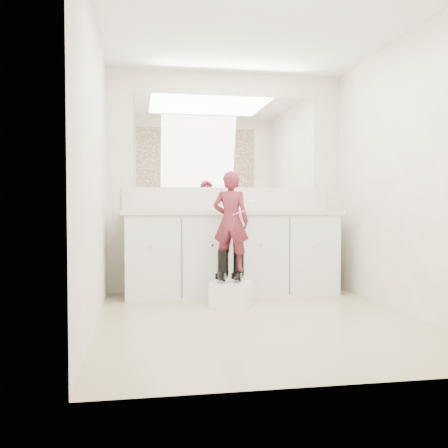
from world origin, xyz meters
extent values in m
plane|color=#958262|center=(0.00, 0.00, 0.00)|extent=(3.00, 3.00, 0.00)
plane|color=white|center=(0.00, 0.00, 2.40)|extent=(3.00, 3.00, 0.00)
plane|color=#BFB5A3|center=(0.00, 1.50, 1.20)|extent=(2.60, 0.00, 2.60)
plane|color=#BFB5A3|center=(0.00, -1.50, 1.20)|extent=(2.60, 0.00, 2.60)
plane|color=#BFB5A3|center=(-1.30, 0.00, 1.20)|extent=(0.00, 3.00, 3.00)
plane|color=#BFB5A3|center=(1.30, 0.00, 1.20)|extent=(0.00, 3.00, 3.00)
cube|color=silver|center=(0.00, 1.23, 0.42)|extent=(2.20, 0.55, 0.85)
cube|color=beige|center=(0.00, 1.21, 0.87)|extent=(2.28, 0.58, 0.04)
cube|color=beige|center=(0.00, 1.49, 1.02)|extent=(2.28, 0.03, 0.25)
cube|color=white|center=(0.00, 1.49, 1.64)|extent=(2.00, 0.02, 1.00)
cube|color=#472819|center=(0.00, -1.49, 1.65)|extent=(2.00, 0.01, 1.20)
cylinder|color=silver|center=(0.00, 1.38, 0.94)|extent=(0.08, 0.08, 0.10)
imported|color=beige|center=(0.21, 1.21, 0.94)|extent=(0.13, 0.13, 0.10)
imported|color=beige|center=(-0.12, 1.15, 1.00)|extent=(0.11, 0.11, 0.22)
cube|color=white|center=(-0.12, 0.63, 0.11)|extent=(0.45, 0.41, 0.23)
imported|color=#972E3A|center=(-0.12, 0.65, 0.79)|extent=(0.40, 0.34, 0.93)
cylinder|color=pink|center=(-0.05, 0.57, 0.88)|extent=(0.13, 0.07, 0.06)
camera|label=1|loc=(-0.97, -3.92, 0.93)|focal=40.00mm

